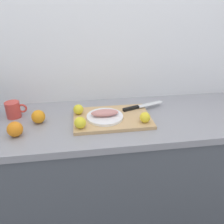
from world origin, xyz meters
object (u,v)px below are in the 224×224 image
object	(u,v)px
cutting_board	(112,118)
coffee_mug_2	(14,110)
white_plate	(105,117)
fish_fillet	(105,113)
orange_0	(15,129)
lemon_0	(80,123)
chef_knife	(138,107)

from	to	relation	value
cutting_board	coffee_mug_2	xyz separation A→B (m)	(-0.58, 0.12, 0.04)
white_plate	fish_fillet	xyz separation A→B (m)	(0.00, 0.00, 0.03)
cutting_board	orange_0	xyz separation A→B (m)	(-0.53, -0.11, 0.03)
orange_0	cutting_board	bearing A→B (deg)	11.43
lemon_0	cutting_board	bearing A→B (deg)	29.56
fish_fillet	lemon_0	xyz separation A→B (m)	(-0.14, -0.10, -0.00)
lemon_0	orange_0	distance (m)	0.34
orange_0	white_plate	bearing A→B (deg)	11.27
cutting_board	coffee_mug_2	bearing A→B (deg)	168.37
fish_fillet	lemon_0	world-z (taller)	lemon_0
chef_knife	lemon_0	distance (m)	0.42
chef_knife	white_plate	bearing A→B (deg)	-174.01
lemon_0	coffee_mug_2	distance (m)	0.45
chef_knife	lemon_0	xyz separation A→B (m)	(-0.37, -0.20, 0.02)
cutting_board	chef_knife	bearing A→B (deg)	26.77
white_plate	orange_0	xyz separation A→B (m)	(-0.48, -0.10, 0.01)
white_plate	coffee_mug_2	world-z (taller)	coffee_mug_2
cutting_board	lemon_0	bearing A→B (deg)	-150.44
fish_fillet	orange_0	size ratio (longest dim) A/B	1.99
lemon_0	fish_fillet	bearing A→B (deg)	33.74
cutting_board	white_plate	xyz separation A→B (m)	(-0.04, -0.01, 0.02)
white_plate	orange_0	distance (m)	0.49
chef_knife	coffee_mug_2	world-z (taller)	coffee_mug_2
cutting_board	orange_0	distance (m)	0.54
coffee_mug_2	orange_0	size ratio (longest dim) A/B	1.56
lemon_0	orange_0	world-z (taller)	lemon_0
cutting_board	chef_knife	distance (m)	0.20
chef_knife	orange_0	world-z (taller)	orange_0
cutting_board	coffee_mug_2	size ratio (longest dim) A/B	3.61
fish_fillet	white_plate	bearing A→B (deg)	-90.00
white_plate	fish_fillet	distance (m)	0.03
coffee_mug_2	chef_knife	bearing A→B (deg)	-2.10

